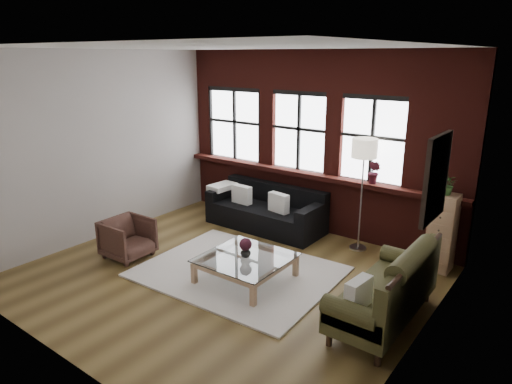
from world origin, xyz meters
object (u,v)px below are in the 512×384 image
Objects in this scene: vase at (246,252)px; coffee_table at (246,269)px; dark_sofa at (265,208)px; armchair at (128,238)px; floor_lamp at (362,191)px; drawer_chest at (442,233)px; vintage_settee at (385,284)px.

coffee_table is at bearing -165.96° from vase.
dark_sofa is 3.16× the size of armchair.
floor_lamp is (2.80, 2.50, 0.69)m from armchair.
vase is 0.13× the size of drawer_chest.
vase is at bearing 14.04° from coffee_table.
vase is (1.00, -1.87, 0.05)m from dark_sofa.
vintage_settee is 2.24m from floor_lamp.
armchair is 4.46× the size of vase.
armchair is 2.06m from coffee_table.
floor_lamp reaches higher than coffee_table.
drawer_chest reaches higher than armchair.
armchair is 2.06m from vase.
vintage_settee is 1.59× the size of drawer_chest.
floor_lamp is at bearing 122.19° from vintage_settee.
floor_lamp is (0.80, 2.02, 0.82)m from coffee_table.
drawer_chest is 0.59× the size of floor_lamp.
vase reaches higher than coffee_table.
vintage_settee is at bearing -29.74° from dark_sofa.
coffee_table is (-1.96, -0.17, -0.32)m from vintage_settee.
coffee_table is 2.32m from floor_lamp.
armchair is (-1.00, -2.34, -0.08)m from dark_sofa.
drawer_chest is at bearing 44.39° from coffee_table.
floor_lamp is at bearing 68.49° from coffee_table.
floor_lamp reaches higher than vase.
vintage_settee is 2.69× the size of armchair.
armchair is at bearing -113.08° from dark_sofa.
dark_sofa is 1.87× the size of drawer_chest.
coffee_table is (1.00, -1.87, -0.21)m from dark_sofa.
armchair is (-3.96, -0.65, -0.18)m from vintage_settee.
dark_sofa is 2.12m from vase.
coffee_table is 0.27m from vase.
drawer_chest is (2.09, 2.04, 0.14)m from vase.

